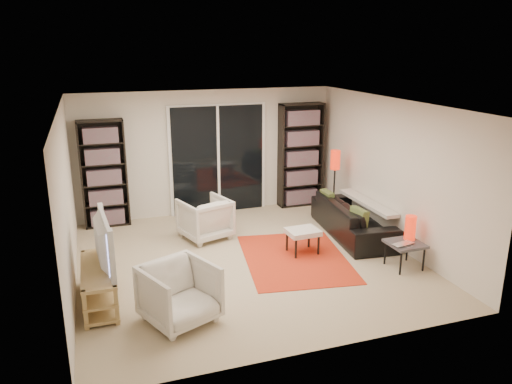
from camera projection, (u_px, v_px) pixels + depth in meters
floor at (247, 261)px, 7.72m from camera, size 5.00×5.00×0.00m
wall_back at (207, 153)px, 9.64m from camera, size 5.00×0.02×2.40m
wall_front at (320, 249)px, 5.10m from camera, size 5.00×0.02×2.40m
wall_left at (67, 203)px, 6.61m from camera, size 0.02×5.00×2.40m
wall_right at (392, 173)px, 8.14m from camera, size 0.02×5.00×2.40m
ceiling at (246, 104)px, 7.03m from camera, size 5.00×5.00×0.02m
sliding_door at (218, 160)px, 9.71m from camera, size 1.92×0.08×2.16m
bookshelf_left at (104, 174)px, 8.96m from camera, size 0.80×0.30×1.95m
bookshelf_right at (301, 155)px, 10.12m from camera, size 0.90×0.30×2.10m
tv_stand at (99, 284)px, 6.38m from camera, size 0.41×1.29×0.50m
tv at (97, 243)px, 6.22m from camera, size 0.23×1.18×0.67m
rug at (295, 258)px, 7.79m from camera, size 1.85×2.31×0.01m
sofa at (353, 218)px, 8.69m from camera, size 1.03×2.17×0.61m
armchair_back at (205, 218)px, 8.54m from camera, size 0.95×0.96×0.71m
armchair_front at (180, 294)px, 5.93m from camera, size 1.03×1.04×0.73m
ottoman at (303, 233)px, 7.90m from camera, size 0.52×0.43×0.40m
side_table at (405, 245)px, 7.38m from camera, size 0.50×0.50×0.40m
laptop at (406, 245)px, 7.23m from camera, size 0.38×0.28×0.03m
table_lamp at (410, 228)px, 7.44m from camera, size 0.16×0.16×0.37m
floor_lamp at (335, 167)px, 9.34m from camera, size 0.20×0.20×1.32m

